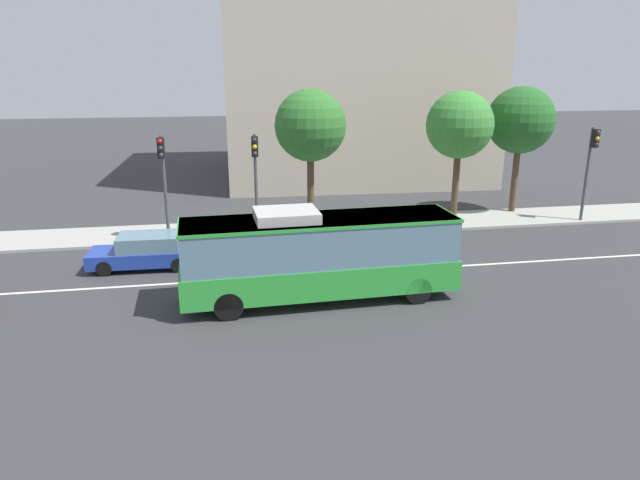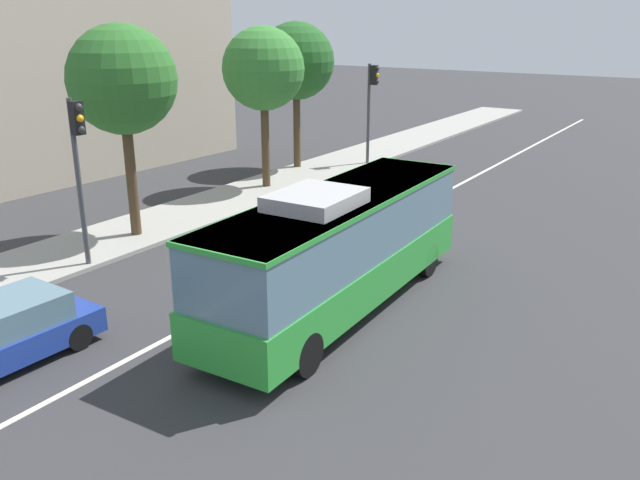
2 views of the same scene
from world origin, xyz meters
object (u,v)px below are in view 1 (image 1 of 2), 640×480
object	(u,v)px
traffic_light_mid_block	(591,158)
traffic_light_far_corner	(163,171)
street_tree_kerbside_left	(521,121)
street_tree_kerbside_centre	(310,126)
sedan_blue	(146,251)
transit_bus	(319,253)
traffic_light_near_corner	(255,169)
street_tree_kerbside_right	(460,125)

from	to	relation	value
traffic_light_mid_block	traffic_light_far_corner	distance (m)	22.17
street_tree_kerbside_left	street_tree_kerbside_centre	bearing A→B (deg)	-172.22
traffic_light_far_corner	sedan_blue	bearing A→B (deg)	-7.98
transit_bus	traffic_light_far_corner	size ratio (longest dim) A/B	1.94
traffic_light_near_corner	sedan_blue	bearing A→B (deg)	-53.64
transit_bus	traffic_light_near_corner	bearing A→B (deg)	100.10
transit_bus	street_tree_kerbside_left	bearing A→B (deg)	36.80
transit_bus	traffic_light_mid_block	size ratio (longest dim) A/B	1.94
transit_bus	traffic_light_mid_block	world-z (taller)	traffic_light_mid_block
traffic_light_near_corner	street_tree_kerbside_right	bearing A→B (deg)	101.82
sedan_blue	street_tree_kerbside_centre	bearing A→B (deg)	-149.08
traffic_light_near_corner	traffic_light_mid_block	distance (m)	17.85
traffic_light_mid_block	street_tree_kerbside_left	bearing A→B (deg)	-138.44
traffic_light_near_corner	street_tree_kerbside_left	xyz separation A→B (m)	(15.08, 2.84, 1.78)
traffic_light_far_corner	street_tree_kerbside_right	xyz separation A→B (m)	(15.27, 1.35, 1.71)
sedan_blue	street_tree_kerbside_right	xyz separation A→B (m)	(15.92, 4.88, 4.55)
street_tree_kerbside_centre	street_tree_kerbside_left	bearing A→B (deg)	7.78
sedan_blue	traffic_light_near_corner	xyz separation A→B (m)	(4.97, 3.24, 2.84)
traffic_light_near_corner	street_tree_kerbside_left	size ratio (longest dim) A/B	0.72
sedan_blue	traffic_light_mid_block	size ratio (longest dim) A/B	0.87
sedan_blue	street_tree_kerbside_centre	size ratio (longest dim) A/B	0.63
transit_bus	traffic_light_mid_block	bearing A→B (deg)	24.46
transit_bus	street_tree_kerbside_centre	bearing A→B (deg)	80.75
street_tree_kerbside_centre	traffic_light_far_corner	bearing A→B (deg)	-173.00
traffic_light_mid_block	street_tree_kerbside_left	world-z (taller)	street_tree_kerbside_left
traffic_light_far_corner	street_tree_kerbside_centre	size ratio (longest dim) A/B	0.72
traffic_light_far_corner	transit_bus	bearing A→B (deg)	38.68
transit_bus	traffic_light_far_corner	distance (m)	10.36
traffic_light_mid_block	street_tree_kerbside_right	distance (m)	7.27
sedan_blue	traffic_light_mid_block	bearing A→B (deg)	-170.09
sedan_blue	traffic_light_mid_block	xyz separation A→B (m)	(22.82, 3.36, 2.84)
sedan_blue	traffic_light_near_corner	world-z (taller)	traffic_light_near_corner
street_tree_kerbside_centre	street_tree_kerbside_right	bearing A→B (deg)	3.33
street_tree_kerbside_left	street_tree_kerbside_right	bearing A→B (deg)	-163.82
transit_bus	sedan_blue	distance (m)	8.25
street_tree_kerbside_left	traffic_light_mid_block	bearing A→B (deg)	-44.45
traffic_light_near_corner	street_tree_kerbside_right	size ratio (longest dim) A/B	0.73
sedan_blue	street_tree_kerbside_centre	world-z (taller)	street_tree_kerbside_centre
street_tree_kerbside_left	street_tree_kerbside_centre	distance (m)	12.33
traffic_light_near_corner	street_tree_kerbside_left	world-z (taller)	street_tree_kerbside_left
sedan_blue	street_tree_kerbside_left	xyz separation A→B (m)	(20.05, 6.08, 4.62)
traffic_light_near_corner	traffic_light_mid_block	bearing A→B (deg)	93.69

